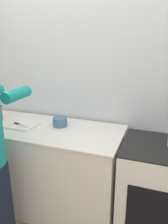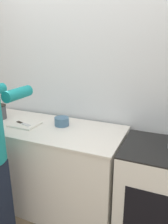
% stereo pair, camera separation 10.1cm
% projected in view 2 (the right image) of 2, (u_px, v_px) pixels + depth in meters
% --- Properties ---
extents(wall_back, '(8.00, 0.05, 2.60)m').
position_uv_depth(wall_back, '(90.00, 88.00, 2.41)').
color(wall_back, silver).
rests_on(wall_back, ground_plane).
extents(counter, '(1.65, 0.72, 0.94)m').
position_uv_depth(counter, '(47.00, 166.00, 2.42)').
color(counter, silver).
rests_on(counter, ground_plane).
extents(oven, '(0.65, 0.61, 0.94)m').
position_uv_depth(oven, '(157.00, 196.00, 1.95)').
color(oven, silver).
rests_on(oven, ground_plane).
extents(cutting_board, '(0.29, 0.25, 0.02)m').
position_uv_depth(cutting_board, '(25.00, 124.00, 2.32)').
color(cutting_board, silver).
rests_on(cutting_board, counter).
extents(knife, '(0.21, 0.09, 0.01)m').
position_uv_depth(knife, '(23.00, 124.00, 2.30)').
color(knife, silver).
rests_on(knife, cutting_board).
extents(bowl_prep, '(0.15, 0.15, 0.09)m').
position_uv_depth(bowl_prep, '(62.00, 121.00, 2.29)').
color(bowl_prep, '#426684').
rests_on(bowl_prep, counter).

